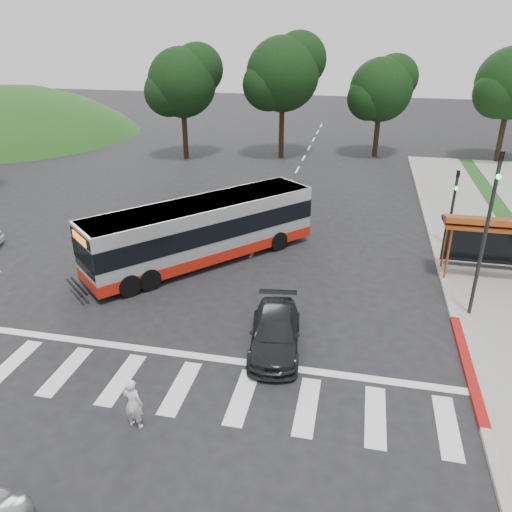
# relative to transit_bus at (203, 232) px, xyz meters

# --- Properties ---
(ground) EXTENTS (140.00, 140.00, 0.00)m
(ground) POSITION_rel_transit_bus_xyz_m (2.11, -4.18, -1.48)
(ground) COLOR black
(ground) RESTS_ON ground
(sidewalk_east) EXTENTS (4.00, 40.00, 0.12)m
(sidewalk_east) POSITION_rel_transit_bus_xyz_m (13.11, 3.82, -1.42)
(sidewalk_east) COLOR gray
(sidewalk_east) RESTS_ON ground
(curb_east) EXTENTS (0.30, 40.00, 0.15)m
(curb_east) POSITION_rel_transit_bus_xyz_m (11.11, 3.82, -1.40)
(curb_east) COLOR #9E9991
(curb_east) RESTS_ON ground
(curb_east_red) EXTENTS (0.32, 6.00, 0.15)m
(curb_east_red) POSITION_rel_transit_bus_xyz_m (11.11, -6.18, -1.40)
(curb_east_red) COLOR maroon
(curb_east_red) RESTS_ON ground
(hillside_nw) EXTENTS (44.00, 44.00, 10.00)m
(hillside_nw) POSITION_rel_transit_bus_xyz_m (-29.89, 25.82, -1.48)
(hillside_nw) COLOR #194215
(hillside_nw) RESTS_ON ground
(crosswalk_ladder) EXTENTS (18.00, 2.60, 0.01)m
(crosswalk_ladder) POSITION_rel_transit_bus_xyz_m (2.11, -9.18, -1.47)
(crosswalk_ladder) COLOR silver
(crosswalk_ladder) RESTS_ON ground
(bus_shelter) EXTENTS (4.20, 1.60, 2.86)m
(bus_shelter) POSITION_rel_transit_bus_xyz_m (12.91, 0.92, 0.88)
(bus_shelter) COLOR #9E481A
(bus_shelter) RESTS_ON sidewalk_east
(traffic_signal_ne_tall) EXTENTS (0.18, 0.37, 6.50)m
(traffic_signal_ne_tall) POSITION_rel_transit_bus_xyz_m (11.71, -2.69, 2.40)
(traffic_signal_ne_tall) COLOR black
(traffic_signal_ne_tall) RESTS_ON ground
(traffic_signal_ne_short) EXTENTS (0.18, 0.37, 4.00)m
(traffic_signal_ne_short) POSITION_rel_transit_bus_xyz_m (11.71, 4.31, 1.00)
(traffic_signal_ne_short) COLOR black
(traffic_signal_ne_short) RESTS_ON ground
(tree_north_a) EXTENTS (6.60, 6.15, 10.17)m
(tree_north_a) POSITION_rel_transit_bus_xyz_m (0.19, 21.88, 5.45)
(tree_north_a) COLOR black
(tree_north_a) RESTS_ON ground
(tree_north_b) EXTENTS (5.72, 5.33, 8.43)m
(tree_north_b) POSITION_rel_transit_bus_xyz_m (8.18, 23.88, 4.19)
(tree_north_b) COLOR black
(tree_north_b) RESTS_ON ground
(tree_north_c) EXTENTS (6.16, 5.74, 9.30)m
(tree_north_c) POSITION_rel_transit_bus_xyz_m (-7.82, 19.88, 4.82)
(tree_north_c) COLOR black
(tree_north_c) RESTS_ON ground
(transit_bus) EXTENTS (9.39, 10.22, 2.95)m
(transit_bus) POSITION_rel_transit_bus_xyz_m (0.00, 0.00, 0.00)
(transit_bus) COLOR #ACAEB1
(transit_bus) RESTS_ON ground
(pedestrian) EXTENTS (0.63, 0.46, 1.61)m
(pedestrian) POSITION_rel_transit_bus_xyz_m (1.44, -11.01, -0.67)
(pedestrian) COLOR silver
(pedestrian) RESTS_ON ground
(dark_sedan) EXTENTS (2.23, 4.41, 1.23)m
(dark_sedan) POSITION_rel_transit_bus_xyz_m (4.62, -6.39, -0.86)
(dark_sedan) COLOR black
(dark_sedan) RESTS_ON ground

